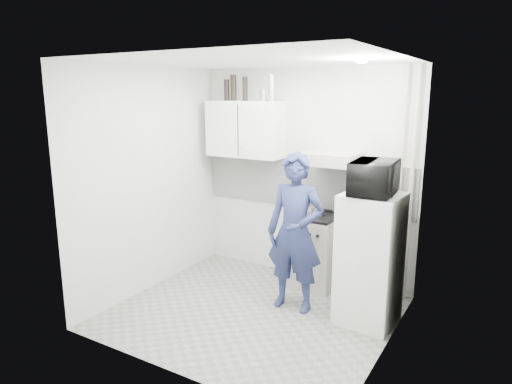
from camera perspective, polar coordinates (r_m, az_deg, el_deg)
The scene contains 22 objects.
floor at distance 5.04m, azimuth -0.42°, elevation -14.83°, with size 2.80×2.80×0.00m, color gray.
ceiling at distance 4.49m, azimuth -0.48°, elevation 16.12°, with size 2.80×2.80×0.00m, color white.
wall_back at distance 5.68m, azimuth 6.09°, elevation 2.11°, with size 2.80×2.80×0.00m, color silver.
wall_left at distance 5.44m, azimuth -13.17°, elevation 1.39°, with size 2.60×2.60×0.00m, color silver.
wall_right at distance 4.07m, azimuth 16.67°, elevation -2.46°, with size 2.60×2.60×0.00m, color silver.
person at distance 4.86m, azimuth 4.91°, elevation -5.07°, with size 0.62×0.41×1.70m, color navy.
stove at distance 5.58m, azimuth 7.31°, elevation -7.41°, with size 0.53×0.53×0.85m, color #B8B3A2.
fridge at distance 4.75m, azimuth 14.03°, elevation -8.17°, with size 0.55×0.55×1.34m, color white.
stove_top at distance 5.45m, azimuth 7.43°, elevation -3.03°, with size 0.51×0.51×0.03m, color black.
saucepan at distance 5.43m, azimuth 7.35°, elevation -2.32°, with size 0.20×0.20×0.11m, color silver.
microwave at distance 4.53m, azimuth 14.58°, elevation 1.75°, with size 0.40×0.59×0.33m, color black.
bottle_b at distance 5.95m, azimuth -3.68°, elevation 12.60°, with size 0.07×0.07×0.26m, color black.
bottle_c at distance 5.89m, azimuth -2.83°, elevation 12.88°, with size 0.08×0.08×0.32m, color black.
bottle_d at distance 5.80m, azimuth -1.38°, elevation 12.78°, with size 0.07×0.07×0.29m, color black.
canister_b at distance 5.66m, azimuth 0.92°, elevation 12.01°, with size 0.07×0.07×0.14m, color silver.
bottle_e at distance 5.61m, azimuth 1.95°, elevation 12.89°, with size 0.08×0.08×0.31m, color silver.
upper_cabinet at distance 5.81m, azimuth -1.31°, elevation 7.87°, with size 1.00×0.35×0.70m, color white.
range_hood at distance 5.24m, azimuth 9.49°, elevation 4.13°, with size 0.60×0.50×0.14m, color #B8B3A2.
backsplash at distance 5.69m, azimuth 6.01°, elevation 1.09°, with size 2.74×0.03×0.60m, color white.
pipe_a at distance 5.21m, azimuth 18.81°, elevation 0.57°, with size 0.05×0.05×2.60m, color #B8B3A2.
pipe_b at distance 5.23m, azimuth 17.53°, elevation 0.71°, with size 0.04×0.04×2.60m, color #B8B3A2.
ceiling_spot_fixture at distance 4.26m, azimuth 13.05°, elevation 15.62°, with size 0.10×0.10×0.02m, color white.
Camera 1 is at (2.32, -3.84, 2.31)m, focal length 32.00 mm.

